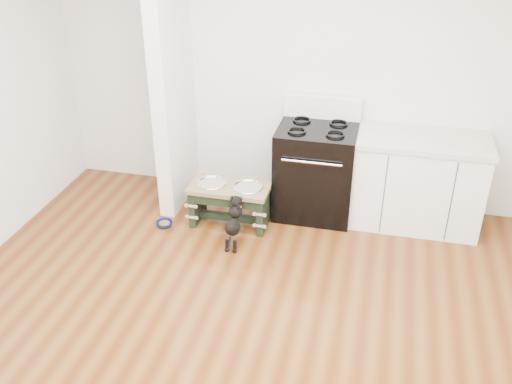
# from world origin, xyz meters

# --- Properties ---
(ground) EXTENTS (5.00, 5.00, 0.00)m
(ground) POSITION_xyz_m (0.00, 0.00, 0.00)
(ground) COLOR #4E260E
(ground) RESTS_ON ground
(room_shell) EXTENTS (5.00, 5.00, 5.00)m
(room_shell) POSITION_xyz_m (0.00, 0.00, 1.62)
(room_shell) COLOR silver
(room_shell) RESTS_ON ground
(partition_wall) EXTENTS (0.15, 0.80, 2.70)m
(partition_wall) POSITION_xyz_m (-1.18, 2.10, 1.35)
(partition_wall) COLOR silver
(partition_wall) RESTS_ON ground
(oven_range) EXTENTS (0.76, 0.69, 1.14)m
(oven_range) POSITION_xyz_m (0.25, 2.16, 0.48)
(oven_range) COLOR black
(oven_range) RESTS_ON ground
(cabinet_run) EXTENTS (1.24, 0.64, 0.91)m
(cabinet_run) POSITION_xyz_m (1.23, 2.18, 0.45)
(cabinet_run) COLOR white
(cabinet_run) RESTS_ON ground
(dog_feeder) EXTENTS (0.77, 0.41, 0.44)m
(dog_feeder) POSITION_xyz_m (-0.52, 1.73, 0.30)
(dog_feeder) COLOR black
(dog_feeder) RESTS_ON ground
(puppy) EXTENTS (0.14, 0.40, 0.47)m
(puppy) POSITION_xyz_m (-0.38, 1.38, 0.26)
(puppy) COLOR black
(puppy) RESTS_ON ground
(floor_bowl) EXTENTS (0.18, 0.18, 0.05)m
(floor_bowl) POSITION_xyz_m (-1.14, 1.52, 0.03)
(floor_bowl) COLOR #0C1458
(floor_bowl) RESTS_ON ground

